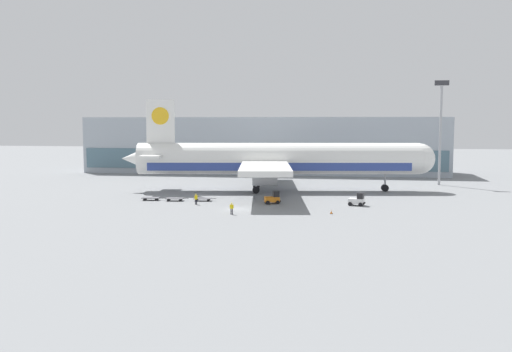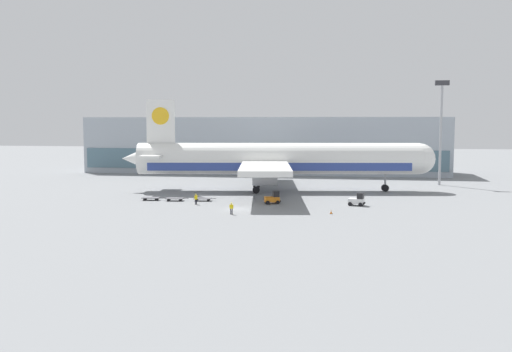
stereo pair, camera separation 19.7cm
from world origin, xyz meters
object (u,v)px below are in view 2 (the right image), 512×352
Objects in this scene: light_mast at (441,124)px; baggage_dolly_third at (203,199)px; traffic_cone_near at (331,212)px; airplane_main at (275,160)px; baggage_tug_foreground at (273,198)px; ground_crew_far at (196,198)px; baggage_tug_mid at (357,200)px; ground_crew_near at (231,208)px; baggage_dolly_second at (175,199)px; baggage_dolly_lead at (151,198)px.

light_mast is 53.35m from baggage_dolly_third.
airplane_main is at bearing 114.32° from traffic_cone_near.
ground_crew_far is at bearing 175.44° from baggage_tug_foreground.
baggage_tug_mid reaches higher than ground_crew_near.
baggage_tug_foreground is at bearing -167.32° from baggage_tug_mid.
baggage_dolly_second is (-29.41, 0.67, -0.49)m from baggage_tug_mid.
light_mast is 7.70× the size of baggage_tug_foreground.
airplane_main reaches higher than traffic_cone_near.
baggage_dolly_second is at bearing 159.74° from baggage_tug_foreground.
traffic_cone_near is at bearing -100.95° from baggage_tug_mid.
traffic_cone_near reaches higher than baggage_dolly_third.
baggage_dolly_lead is (-50.61, -31.16, -12.01)m from light_mast.
ground_crew_near reaches higher than baggage_dolly_third.
ground_crew_far reaches higher than traffic_cone_near.
ground_crew_far is 3.03× the size of traffic_cone_near.
traffic_cone_near is (25.63, -9.22, -0.12)m from baggage_dolly_second.
baggage_dolly_lead is (-20.39, 0.76, -0.49)m from baggage_tug_foreground.
ground_crew_near is (-17.53, -11.27, 0.10)m from baggage_tug_mid.
ground_crew_far is (-24.90, -2.78, 0.12)m from baggage_tug_mid.
baggage_dolly_third is at bearing 1.98° from baggage_dolly_second.
ground_crew_far is at bearing -96.42° from baggage_dolly_third.
airplane_main is 27.63m from traffic_cone_near.
light_mast is 57.33m from baggage_dolly_second.
baggage_tug_mid is 1.58× the size of ground_crew_far.
light_mast is 36.33m from airplane_main.
baggage_dolly_second is at bearing 143.33° from ground_crew_near.
baggage_tug_foreground is at bearing 137.38° from traffic_cone_near.
baggage_tug_foreground is 4.89× the size of traffic_cone_near.
baggage_tug_foreground is at bearing -12.36° from baggage_dolly_third.
ground_crew_far is at bearing -160.74° from baggage_tug_mid.
traffic_cone_near reaches higher than baggage_dolly_lead.
baggage_dolly_lead is at bearing 105.19° from ground_crew_far.
ground_crew_near reaches higher than baggage_dolly_second.
baggage_tug_mid reaches higher than traffic_cone_near.
baggage_dolly_third is at bearing 154.93° from traffic_cone_near.
baggage_tug_foreground is 11.84m from baggage_dolly_third.
baggage_tug_mid is (13.13, -0.05, 0.00)m from baggage_tug_foreground.
baggage_dolly_third is at bearing -143.86° from light_mast.
ground_crew_far is at bearing -140.39° from light_mast.
baggage_tug_foreground is (1.79, -16.06, -4.96)m from airplane_main.
airplane_main is at bearing 78.30° from baggage_tug_foreground.
baggage_tug_mid is at bearing 66.17° from traffic_cone_near.
airplane_main reaches higher than baggage_tug_foreground.
ground_crew_far is (-7.38, 8.49, 0.03)m from ground_crew_near.
baggage_tug_mid is at bearing -55.48° from airplane_main.
baggage_tug_mid is 4.79× the size of traffic_cone_near.
airplane_main reaches higher than baggage_dolly_third.
baggage_tug_mid is at bearing -9.23° from baggage_dolly_third.
airplane_main is 34.66× the size of ground_crew_near.
airplane_main is 15.37× the size of baggage_dolly_lead.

